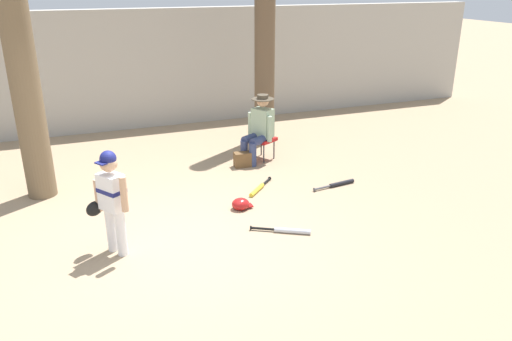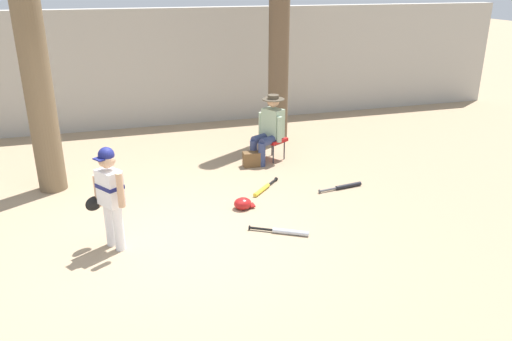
% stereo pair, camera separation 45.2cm
% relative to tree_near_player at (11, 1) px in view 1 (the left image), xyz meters
% --- Properties ---
extents(ground_plane, '(60.00, 60.00, 0.00)m').
position_rel_tree_near_player_xyz_m(ground_plane, '(1.62, -2.26, -2.83)').
color(ground_plane, '#9E8466').
extents(concrete_back_wall, '(18.00, 0.36, 2.53)m').
position_rel_tree_near_player_xyz_m(concrete_back_wall, '(1.62, 3.32, -1.56)').
color(concrete_back_wall, '#ADA89E').
rests_on(concrete_back_wall, ground).
extents(tree_near_player, '(0.71, 0.71, 6.43)m').
position_rel_tree_near_player_xyz_m(tree_near_player, '(0.00, 0.00, 0.00)').
color(tree_near_player, brown).
rests_on(tree_near_player, ground).
extents(tree_behind_spectator, '(0.61, 0.61, 4.60)m').
position_rel_tree_near_player_xyz_m(tree_behind_spectator, '(4.22, 1.34, -0.83)').
color(tree_behind_spectator, brown).
rests_on(tree_behind_spectator, ground).
extents(young_ballplayer, '(0.51, 0.52, 1.31)m').
position_rel_tree_near_player_xyz_m(young_ballplayer, '(0.85, -2.18, -2.08)').
color(young_ballplayer, white).
rests_on(young_ballplayer, ground).
extents(folding_stool, '(0.54, 0.54, 0.41)m').
position_rel_tree_near_player_xyz_m(folding_stool, '(3.76, 0.29, -2.46)').
color(folding_stool, red).
rests_on(folding_stool, ground).
extents(seated_spectator, '(0.66, 0.56, 1.20)m').
position_rel_tree_near_player_xyz_m(seated_spectator, '(3.67, 0.24, -2.19)').
color(seated_spectator, navy).
rests_on(seated_spectator, ground).
extents(handbag_beside_stool, '(0.35, 0.20, 0.26)m').
position_rel_tree_near_player_xyz_m(handbag_beside_stool, '(3.31, 0.05, -2.70)').
color(handbag_beside_stool, brown).
rests_on(handbag_beside_stool, ground).
extents(bat_black_composite, '(0.77, 0.16, 0.07)m').
position_rel_tree_near_player_xyz_m(bat_black_composite, '(4.42, -1.34, -2.80)').
color(bat_black_composite, black).
rests_on(bat_black_composite, ground).
extents(bat_yellow_trainer, '(0.58, 0.58, 0.07)m').
position_rel_tree_near_player_xyz_m(bat_yellow_trainer, '(3.15, -1.05, -2.80)').
color(bat_yellow_trainer, yellow).
rests_on(bat_yellow_trainer, ground).
extents(bat_aluminum_silver, '(0.72, 0.46, 0.07)m').
position_rel_tree_near_player_xyz_m(bat_aluminum_silver, '(3.00, -2.49, -2.80)').
color(bat_aluminum_silver, '#B7BCC6').
rests_on(bat_aluminum_silver, ground).
extents(batting_helmet_red, '(0.30, 0.23, 0.18)m').
position_rel_tree_near_player_xyz_m(batting_helmet_red, '(2.67, -1.58, -2.75)').
color(batting_helmet_red, '#A81919').
rests_on(batting_helmet_red, ground).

